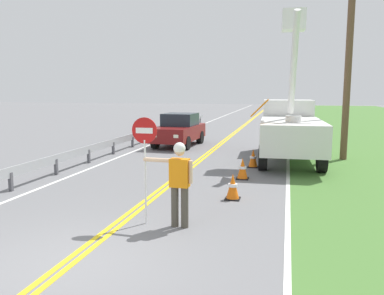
{
  "coord_description": "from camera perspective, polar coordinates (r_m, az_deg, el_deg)",
  "views": [
    {
      "loc": [
        3.52,
        -5.53,
        2.89
      ],
      "look_at": [
        0.76,
        5.68,
        1.2
      ],
      "focal_mm": 36.48,
      "sensor_mm": 36.0,
      "label": 1
    }
  ],
  "objects": [
    {
      "name": "guardrail_left_shoulder",
      "position": [
        21.31,
        -7.54,
        1.86
      ],
      "size": [
        0.1,
        32.0,
        0.71
      ],
      "color": "#9EA0A3",
      "rests_on": "ground"
    },
    {
      "name": "oncoming_sedan_nearest",
      "position": [
        20.56,
        -1.92,
        2.57
      ],
      "size": [
        2.08,
        4.19,
        1.7
      ],
      "color": "maroon",
      "rests_on": "ground"
    },
    {
      "name": "traffic_cone_lead",
      "position": [
        10.53,
        5.98,
        -5.76
      ],
      "size": [
        0.4,
        0.4,
        0.7
      ],
      "color": "orange",
      "rests_on": "ground"
    },
    {
      "name": "utility_bucket_truck",
      "position": [
        16.88,
        14.06,
        3.12
      ],
      "size": [
        2.67,
        6.9,
        6.05
      ],
      "color": "silver",
      "rests_on": "ground"
    },
    {
      "name": "utility_pole_near",
      "position": [
        17.56,
        21.97,
        12.78
      ],
      "size": [
        1.8,
        0.28,
        8.5
      ],
      "color": "brown",
      "rests_on": "ground"
    },
    {
      "name": "traffic_cone_tail",
      "position": [
        14.98,
        8.93,
        -1.6
      ],
      "size": [
        0.4,
        0.4,
        0.7
      ],
      "color": "orange",
      "rests_on": "ground"
    },
    {
      "name": "centerline_yellow_left",
      "position": [
        25.95,
        5.72,
        1.89
      ],
      "size": [
        0.11,
        110.0,
        0.01
      ],
      "primitive_type": "cube",
      "color": "yellow",
      "rests_on": "ground"
    },
    {
      "name": "ground_plane",
      "position": [
        7.16,
        -17.7,
        -15.87
      ],
      "size": [
        160.0,
        160.0,
        0.0
      ],
      "primitive_type": "plane",
      "color": "slate"
    },
    {
      "name": "edge_line_left",
      "position": [
        26.66,
        -1.78,
        2.1
      ],
      "size": [
        0.12,
        110.0,
        0.01
      ],
      "primitive_type": "cube",
      "color": "silver",
      "rests_on": "ground"
    },
    {
      "name": "edge_line_right",
      "position": [
        25.7,
        13.89,
        1.63
      ],
      "size": [
        0.12,
        110.0,
        0.01
      ],
      "primitive_type": "cube",
      "color": "silver",
      "rests_on": "ground"
    },
    {
      "name": "traffic_cone_mid",
      "position": [
        12.95,
        7.4,
        -3.12
      ],
      "size": [
        0.4,
        0.4,
        0.7
      ],
      "color": "orange",
      "rests_on": "ground"
    },
    {
      "name": "flagger_worker",
      "position": [
        8.23,
        -1.89,
        -4.63
      ],
      "size": [
        1.09,
        0.26,
        1.83
      ],
      "color": "#474238",
      "rests_on": "ground"
    },
    {
      "name": "centerline_yellow_right",
      "position": [
        25.92,
        6.11,
        1.88
      ],
      "size": [
        0.11,
        110.0,
        0.01
      ],
      "primitive_type": "cube",
      "color": "yellow",
      "rests_on": "ground"
    },
    {
      "name": "stop_sign_paddle",
      "position": [
        8.37,
        -6.92,
        0.15
      ],
      "size": [
        0.56,
        0.04,
        2.33
      ],
      "color": "silver",
      "rests_on": "ground"
    }
  ]
}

